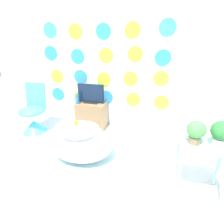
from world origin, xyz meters
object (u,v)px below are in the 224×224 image
object	(u,v)px
tv	(91,95)
vase	(77,99)
bathtub	(81,143)
potted_plant_left	(196,131)
chair	(33,117)
potted_plant_right	(221,133)

from	to	relation	value
tv	vase	world-z (taller)	tv
bathtub	potted_plant_left	size ratio (longest dim) A/B	3.66
tv	vase	distance (m)	0.26
chair	potted_plant_right	bearing A→B (deg)	-15.26
bathtub	tv	world-z (taller)	tv
potted_plant_right	tv	bearing A→B (deg)	146.96
tv	potted_plant_right	size ratio (longest dim) A/B	1.88
vase	potted_plant_right	world-z (taller)	potted_plant_right
chair	potted_plant_right	distance (m)	2.86
bathtub	vase	size ratio (longest dim) A/B	4.82
bathtub	chair	world-z (taller)	chair
bathtub	potted_plant_left	bearing A→B (deg)	-9.63
vase	tv	bearing A→B (deg)	26.71
potted_plant_left	potted_plant_right	xyz separation A→B (m)	(0.22, 0.01, 0.01)
vase	potted_plant_right	xyz separation A→B (m)	(1.98, -1.04, 0.16)
vase	potted_plant_left	size ratio (longest dim) A/B	0.76
bathtub	vase	world-z (taller)	vase
vase	potted_plant_left	distance (m)	2.05
vase	potted_plant_right	bearing A→B (deg)	-27.59
vase	potted_plant_right	size ratio (longest dim) A/B	0.71
chair	potted_plant_left	bearing A→B (deg)	-16.68
bathtub	chair	size ratio (longest dim) A/B	1.03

